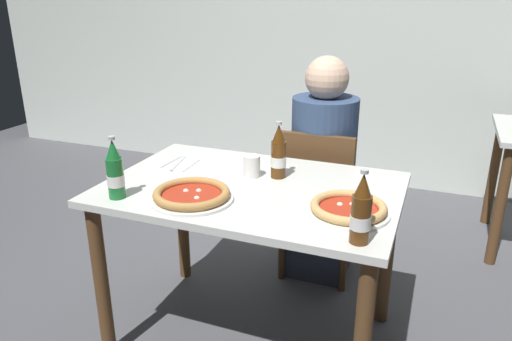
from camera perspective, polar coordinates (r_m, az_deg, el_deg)
name	(u,v)px	position (r m, az deg, el deg)	size (l,w,h in m)	color
ground_plane	(252,335)	(2.39, -0.46, -18.71)	(8.00, 8.00, 0.00)	#4C4C51
back_wall_tiled	(358,20)	(3.99, 11.85, 16.92)	(7.00, 0.10, 2.60)	silver
dining_table_main	(252,211)	(2.05, -0.51, -4.76)	(1.20, 0.80, 0.75)	silver
chair_behind_table	(319,196)	(2.61, 7.39, -2.99)	(0.40, 0.40, 0.85)	brown
diner_seated	(322,175)	(2.62, 7.75, -0.53)	(0.34, 0.34, 1.21)	#2D3342
pizza_margherita_near	(348,209)	(1.78, 10.76, -4.42)	(0.30, 0.30, 0.04)	white
pizza_marinara_far	(192,195)	(1.88, -7.55, -2.86)	(0.32, 0.32, 0.04)	white
beer_bottle_left	(115,172)	(1.93, -16.18, -0.21)	(0.07, 0.07, 0.25)	#196B2D
beer_bottle_center	(361,212)	(1.56, 12.21, -4.83)	(0.07, 0.07, 0.25)	#512D0F
beer_bottle_right	(278,154)	(2.07, 2.65, 1.92)	(0.07, 0.07, 0.25)	#512D0F
napkin_with_cutlery	(174,163)	(2.29, -9.56, 0.83)	(0.19, 0.19, 0.01)	white
paper_cup	(252,166)	(2.09, -0.50, 0.52)	(0.07, 0.07, 0.10)	white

